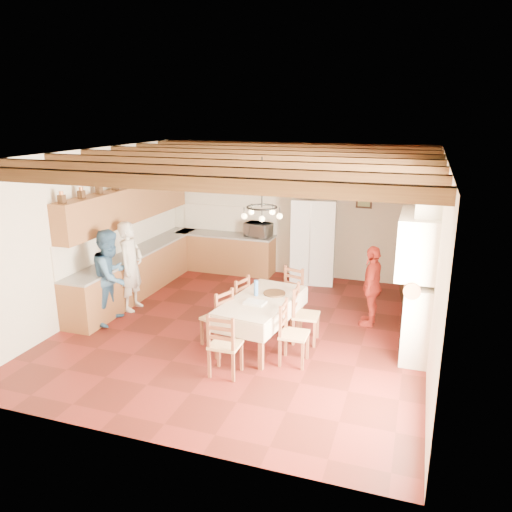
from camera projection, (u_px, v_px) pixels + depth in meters
The scene contains 31 objects.
floor at pixel (245, 330), 8.67m from camera, with size 6.00×6.50×0.02m, color #4D1812.
ceiling at pixel (244, 153), 7.82m from camera, with size 6.00×6.50×0.02m, color white.
wall_back at pixel (294, 210), 11.21m from camera, with size 6.00×0.02×3.00m, color beige.
wall_front at pixel (140, 322), 5.28m from camera, with size 6.00×0.02×3.00m, color beige.
wall_left at pixel (91, 232), 9.16m from camera, with size 0.02×6.50×3.00m, color beige.
wall_right at pixel (437, 263), 7.32m from camera, with size 0.02×6.50×3.00m, color beige.
ceiling_beams at pixel (244, 159), 7.85m from camera, with size 6.00×6.30×0.16m, color #351E10, non-canonical shape.
lower_cabinets_left at pixel (140, 272), 10.32m from camera, with size 0.60×4.30×0.86m, color brown.
lower_cabinets_back at pixel (225, 253), 11.70m from camera, with size 2.30×0.60×0.86m, color brown.
countertop_left at pixel (138, 251), 10.20m from camera, with size 0.62×4.30×0.04m, color gray.
countertop_back at pixel (225, 235), 11.58m from camera, with size 2.34×0.62×0.04m, color gray.
backsplash_left at pixel (125, 235), 10.20m from camera, with size 0.03×4.30×0.60m, color silver.
backsplash_back at pixel (229, 219), 11.75m from camera, with size 2.30×0.03×0.60m, color silver.
upper_cabinets at pixel (129, 204), 9.96m from camera, with size 0.35×4.20×0.70m, color brown.
fireplace at pixel (416, 264), 7.62m from camera, with size 0.56×1.60×2.80m, color beige, non-canonical shape.
wall_picture at pixel (364, 199), 10.61m from camera, with size 0.34×0.03×0.42m, color #322016.
refrigerator at pixel (314, 240), 10.89m from camera, with size 0.93×0.76×1.85m, color white.
hutch at pixel (419, 248), 9.63m from camera, with size 0.51×1.21×2.19m, color #341D12, non-canonical shape.
dining_table at pixel (262, 304), 7.95m from camera, with size 1.12×1.86×0.77m.
chandelier at pixel (262, 207), 7.52m from camera, with size 0.47×0.47×0.03m, color black.
chair_left_near at pixel (217, 317), 7.98m from camera, with size 0.42×0.40×0.96m, color brown, non-canonical shape.
chair_left_far at pixel (234, 303), 8.56m from camera, with size 0.42×0.40×0.96m, color brown, non-canonical shape.
chair_right_near at pixel (294, 333), 7.38m from camera, with size 0.42×0.40×0.96m, color brown, non-canonical shape.
chair_right_far at pixel (306, 314), 8.07m from camera, with size 0.42×0.40×0.96m, color brown, non-canonical shape.
chair_end_near at pixel (225, 344), 7.06m from camera, with size 0.42×0.40×0.96m, color brown, non-canonical shape.
chair_end_far at pixel (288, 295), 8.91m from camera, with size 0.42×0.40×0.96m, color brown, non-canonical shape.
person_man at pixel (131, 266), 9.33m from camera, with size 0.62×0.41×1.70m, color beige.
person_woman_blue at pixel (111, 276), 8.76m from camera, with size 0.82×0.64×1.69m, color #39628B.
person_woman_red at pixel (372, 286), 8.68m from camera, with size 0.84×0.35×1.44m, color red.
microwave at pixel (258, 230), 11.28m from camera, with size 0.57×0.38×0.31m, color silver.
fridge_vase at pixel (309, 190), 10.62m from camera, with size 0.31×0.31×0.33m, color #341D12.
Camera 1 is at (2.72, -7.49, 3.65)m, focal length 35.00 mm.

